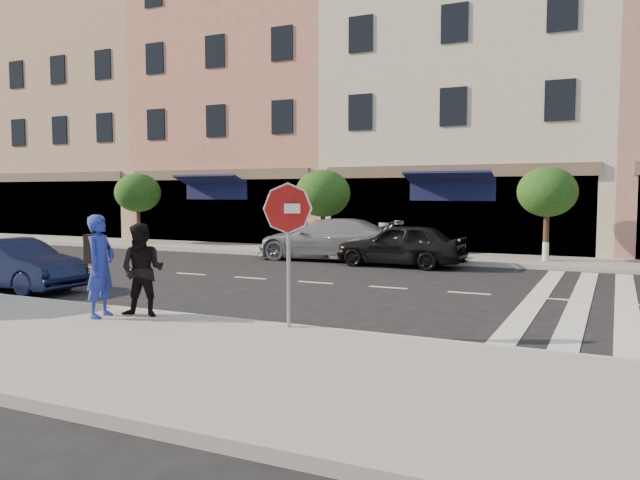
{
  "coord_description": "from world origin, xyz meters",
  "views": [
    {
      "loc": [
        5.07,
        -10.52,
        2.34
      ],
      "look_at": [
        -0.3,
        0.71,
        1.4
      ],
      "focal_mm": 35.0,
      "sensor_mm": 36.0,
      "label": 1
    }
  ],
  "objects_px": {
    "walker": "(142,270)",
    "car_near_mid": "(14,265)",
    "photographer": "(101,266)",
    "car_far_left": "(327,239)",
    "car_far_mid": "(400,245)",
    "stop_sign": "(288,222)"
  },
  "relations": [
    {
      "from": "walker",
      "to": "car_near_mid",
      "type": "distance_m",
      "value": 5.79
    },
    {
      "from": "walker",
      "to": "car_near_mid",
      "type": "xyz_separation_m",
      "value": [
        -5.51,
        1.74,
        -0.36
      ]
    },
    {
      "from": "photographer",
      "to": "walker",
      "type": "relative_size",
      "value": 1.09
    },
    {
      "from": "walker",
      "to": "car_far_left",
      "type": "height_order",
      "value": "walker"
    },
    {
      "from": "car_far_mid",
      "to": "walker",
      "type": "bearing_deg",
      "value": -6.19
    },
    {
      "from": "photographer",
      "to": "car_near_mid",
      "type": "height_order",
      "value": "photographer"
    },
    {
      "from": "car_far_left",
      "to": "stop_sign",
      "type": "bearing_deg",
      "value": 20.01
    },
    {
      "from": "photographer",
      "to": "car_near_mid",
      "type": "distance_m",
      "value": 5.33
    },
    {
      "from": "stop_sign",
      "to": "car_far_mid",
      "type": "xyz_separation_m",
      "value": [
        -1.41,
        10.09,
        -1.18
      ]
    },
    {
      "from": "car_far_left",
      "to": "walker",
      "type": "bearing_deg",
      "value": 6.19
    },
    {
      "from": "walker",
      "to": "car_near_mid",
      "type": "bearing_deg",
      "value": 145.48
    },
    {
      "from": "car_near_mid",
      "to": "car_far_mid",
      "type": "height_order",
      "value": "car_far_mid"
    },
    {
      "from": "stop_sign",
      "to": "walker",
      "type": "bearing_deg",
      "value": 162.7
    },
    {
      "from": "stop_sign",
      "to": "car_far_left",
      "type": "height_order",
      "value": "stop_sign"
    },
    {
      "from": "stop_sign",
      "to": "car_far_left",
      "type": "xyz_separation_m",
      "value": [
        -4.3,
        10.77,
        -1.14
      ]
    },
    {
      "from": "walker",
      "to": "car_far_mid",
      "type": "height_order",
      "value": "walker"
    },
    {
      "from": "photographer",
      "to": "car_far_mid",
      "type": "height_order",
      "value": "photographer"
    },
    {
      "from": "car_near_mid",
      "to": "car_far_mid",
      "type": "relative_size",
      "value": 0.92
    },
    {
      "from": "walker",
      "to": "photographer",
      "type": "bearing_deg",
      "value": -167.87
    },
    {
      "from": "photographer",
      "to": "car_far_mid",
      "type": "bearing_deg",
      "value": -21.75
    },
    {
      "from": "car_near_mid",
      "to": "car_far_left",
      "type": "bearing_deg",
      "value": -21.9
    },
    {
      "from": "car_far_mid",
      "to": "car_far_left",
      "type": "bearing_deg",
      "value": -101.99
    }
  ]
}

